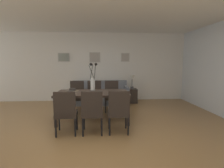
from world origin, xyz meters
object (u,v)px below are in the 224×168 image
at_px(centerpiece_vase, 93,81).
at_px(framed_picture_right, 125,57).
at_px(dining_chair_mid_right, 112,94).
at_px(sofa, 100,96).
at_px(side_table, 132,96).
at_px(dining_chair_near_left, 66,111).
at_px(dining_table, 93,95).
at_px(bowl_far_left, 92,92).
at_px(framed_picture_center, 95,57).
at_px(dining_chair_near_right, 77,95).
at_px(table_lamp, 132,79).
at_px(dining_chair_mid_left, 119,110).
at_px(dining_chair_far_right, 95,94).
at_px(framed_picture_left, 64,57).
at_px(dining_chair_far_left, 92,110).
at_px(bowl_near_right, 72,89).
at_px(bowl_near_left, 70,92).

bearing_deg(centerpiece_vase, framed_picture_right, 64.06).
relative_size(dining_chair_mid_right, sofa, 0.46).
distance_m(centerpiece_vase, side_table, 2.46).
height_order(dining_chair_near_left, sofa, dining_chair_near_left).
xyz_separation_m(dining_table, bowl_far_left, (0.00, -0.22, 0.11)).
bearing_deg(bowl_far_left, dining_table, 90.00).
bearing_deg(dining_table, bowl_far_left, -90.00).
xyz_separation_m(bowl_far_left, framed_picture_center, (0.00, 2.62, 0.89)).
relative_size(dining_chair_near_right, centerpiece_vase, 1.25).
height_order(dining_table, table_lamp, table_lamp).
distance_m(dining_chair_mid_left, sofa, 2.82).
bearing_deg(dining_chair_mid_right, dining_chair_far_right, 177.50).
bearing_deg(dining_chair_near_left, framed_picture_left, 101.25).
xyz_separation_m(dining_table, dining_chair_mid_left, (0.56, -0.87, -0.15)).
bearing_deg(dining_chair_far_left, dining_table, 91.19).
height_order(dining_chair_near_right, side_table, dining_chair_near_right).
distance_m(dining_chair_far_right, bowl_near_right, 0.93).
xyz_separation_m(bowl_far_left, sofa, (0.19, 2.13, -0.50)).
bearing_deg(dining_chair_near_right, sofa, 54.76).
bearing_deg(dining_chair_far_right, framed_picture_left, 128.56).
xyz_separation_m(dining_chair_mid_right, framed_picture_right, (0.63, 1.51, 1.16)).
xyz_separation_m(dining_table, dining_chair_near_left, (-0.52, -0.87, -0.15)).
relative_size(centerpiece_vase, table_lamp, 1.44).
height_order(dining_table, dining_chair_near_left, dining_chair_near_left).
distance_m(dining_table, dining_chair_far_right, 0.93).
relative_size(dining_chair_near_left, bowl_far_left, 5.41).
distance_m(dining_table, centerpiece_vase, 0.36).
height_order(dining_table, centerpiece_vase, centerpiece_vase).
xyz_separation_m(dining_chair_mid_right, bowl_far_left, (-0.54, -1.11, 0.27)).
xyz_separation_m(bowl_near_left, framed_picture_left, (-0.63, 2.62, 0.89)).
distance_m(dining_chair_far_right, bowl_far_left, 1.16).
bearing_deg(framed_picture_left, bowl_near_left, -76.51).
relative_size(side_table, framed_picture_right, 1.58).
height_order(bowl_near_right, bowl_far_left, same).
bearing_deg(dining_chair_far_left, dining_chair_near_right, 106.97).
height_order(centerpiece_vase, sofa, centerpiece_vase).
bearing_deg(dining_table, bowl_near_left, -157.98).
relative_size(dining_chair_near_right, side_table, 1.77).
height_order(centerpiece_vase, bowl_far_left, centerpiece_vase).
bearing_deg(framed_picture_left, dining_chair_mid_left, -62.11).
distance_m(bowl_far_left, table_lamp, 2.52).
bearing_deg(bowl_near_left, dining_chair_mid_left, -30.57).
bearing_deg(framed_picture_center, dining_chair_far_right, -89.38).
distance_m(dining_chair_mid_right, bowl_far_left, 1.26).
bearing_deg(table_lamp, bowl_far_left, -122.52).
bearing_deg(dining_chair_mid_left, dining_chair_near_left, -179.77).
height_order(dining_chair_near_left, dining_chair_near_right, same).
xyz_separation_m(centerpiece_vase, framed_picture_right, (1.17, 2.40, 0.65)).
height_order(bowl_near_right, framed_picture_right, framed_picture_right).
bearing_deg(centerpiece_vase, dining_chair_near_left, -120.63).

